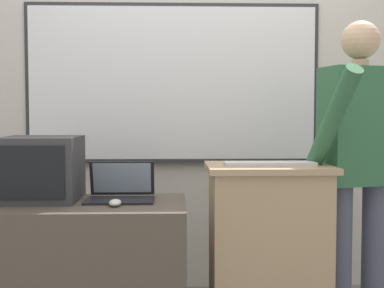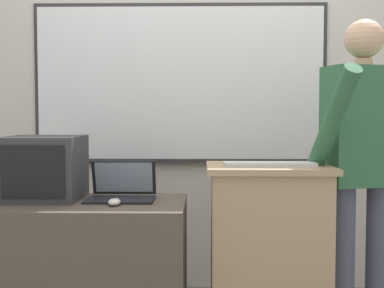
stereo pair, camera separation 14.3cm
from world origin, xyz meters
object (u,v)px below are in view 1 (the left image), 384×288
Objects in this scene: laptop at (121,189)px; wireless_keyboard at (270,164)px; side_desk at (91,276)px; computer_mouse_by_laptop at (115,203)px; lectern_podium at (267,254)px; person_presenter at (359,158)px; crt_monitor at (42,168)px.

laptop is 0.78m from wireless_keyboard.
side_desk is 2.12× the size of wireless_keyboard.
computer_mouse_by_laptop is at bearing -37.06° from side_desk.
laptop reaches higher than lectern_podium.
laptop is at bearing 87.76° from computer_mouse_by_laptop.
wireless_keyboard is at bearing -179.85° from person_presenter.
side_desk is 0.46m from laptop.
laptop is at bearing 170.44° from wireless_keyboard.
lectern_podium is 0.91m from side_desk.
lectern_podium is 1.25m from crt_monitor.
crt_monitor reaches higher than side_desk.
crt_monitor is (-1.66, -0.01, -0.05)m from person_presenter.
lectern_podium is 2.69× the size of laptop.
person_presenter is 3.70× the size of wireless_keyboard.
laptop is (0.15, 0.10, 0.43)m from side_desk.
computer_mouse_by_laptop is 0.46m from crt_monitor.
crt_monitor reaches higher than lectern_podium.
crt_monitor is at bearing 174.23° from wireless_keyboard.
wireless_keyboard is (0.90, -0.03, 0.57)m from side_desk.
crt_monitor is at bearing -178.61° from laptop.
wireless_keyboard is 0.79m from computer_mouse_by_laptop.
laptop is 0.20m from computer_mouse_by_laptop.
wireless_keyboard is 4.53× the size of computer_mouse_by_laptop.
crt_monitor reaches higher than laptop.
crt_monitor is (-0.40, 0.19, 0.15)m from computer_mouse_by_laptop.
laptop is at bearing 174.87° from lectern_podium.
computer_mouse_by_laptop is at bearing -174.48° from wireless_keyboard.
person_presenter is 4.21× the size of crt_monitor.
person_presenter is at bearing 8.17° from lectern_podium.
lectern_podium reaches higher than computer_mouse_by_laptop.
side_desk is (-0.91, -0.03, -0.10)m from lectern_podium.
crt_monitor is at bearing 154.30° from computer_mouse_by_laptop.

